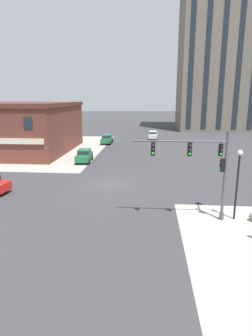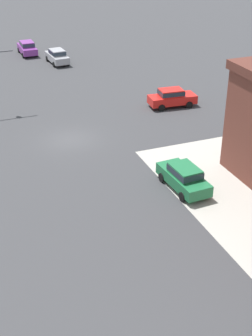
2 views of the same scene
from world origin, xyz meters
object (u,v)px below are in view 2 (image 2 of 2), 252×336
at_px(car_cross_eastbound, 27,47).
at_px(car_cross_westbound, 172,97).
at_px(car_parked_curb, 57,56).
at_px(car_main_mid, 184,177).

xyz_separation_m(car_cross_eastbound, car_cross_westbound, (-8.96, 23.04, 0.00)).
relative_size(car_parked_curb, car_main_mid, 1.00).
bearing_deg(car_cross_eastbound, car_cross_westbound, 111.26).
distance_m(car_parked_curb, car_main_mid, 31.63).
bearing_deg(car_main_mid, car_parked_curb, -89.18).
xyz_separation_m(car_cross_westbound, car_parked_curb, (6.41, -17.80, 0.00)).
distance_m(car_cross_eastbound, car_cross_westbound, 24.72).
bearing_deg(car_cross_eastbound, car_main_mid, 94.66).
height_order(car_parked_curb, car_main_mid, same).
relative_size(car_cross_eastbound, car_main_mid, 0.99).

